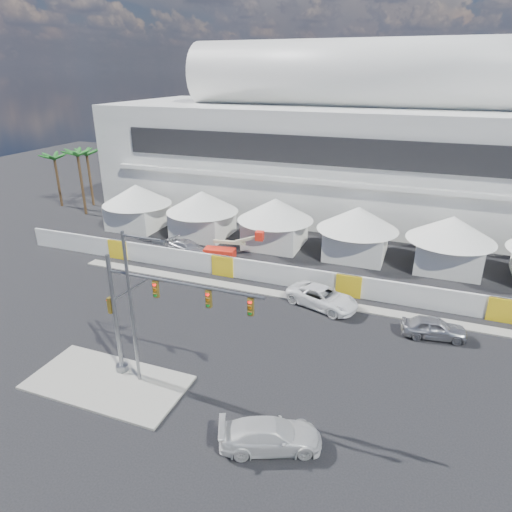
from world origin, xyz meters
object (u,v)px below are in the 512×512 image
at_px(lot_car_c, 188,248).
at_px(boom_lift, 225,250).
at_px(pickup_near, 270,435).
at_px(pickup_curb, 322,297).
at_px(traffic_mast, 142,316).
at_px(sedan_silver, 434,328).
at_px(streetlight_median, 134,300).

distance_m(lot_car_c, boom_lift, 4.15).
xyz_separation_m(lot_car_c, boom_lift, (4.14, 0.34, 0.15)).
bearing_deg(pickup_near, pickup_curb, -19.26).
bearing_deg(pickup_curb, pickup_near, -157.89).
bearing_deg(traffic_mast, sedan_silver, 34.89).
height_order(pickup_curb, lot_car_c, pickup_curb).
height_order(traffic_mast, streetlight_median, streetlight_median).
bearing_deg(traffic_mast, pickup_near, -15.69).
bearing_deg(pickup_near, streetlight_median, 53.86).
relative_size(lot_car_c, boom_lift, 0.77).
distance_m(pickup_near, streetlight_median, 10.85).
xyz_separation_m(sedan_silver, pickup_curb, (-8.78, 1.68, 0.06)).
relative_size(sedan_silver, pickup_near, 0.86).
bearing_deg(lot_car_c, traffic_mast, -140.06).
xyz_separation_m(pickup_curb, streetlight_median, (-8.31, -13.84, 5.02)).
relative_size(sedan_silver, boom_lift, 0.72).
bearing_deg(sedan_silver, pickup_curb, 70.63).
relative_size(sedan_silver, lot_car_c, 0.93).
bearing_deg(streetlight_median, boom_lift, 100.08).
height_order(sedan_silver, streetlight_median, streetlight_median).
xyz_separation_m(pickup_curb, traffic_mast, (-8.13, -13.47, 3.79)).
bearing_deg(boom_lift, pickup_near, -67.82).
relative_size(pickup_curb, streetlight_median, 0.61).
height_order(pickup_curb, traffic_mast, traffic_mast).
distance_m(sedan_silver, pickup_near, 16.32).
bearing_deg(lot_car_c, boom_lift, -67.30).
bearing_deg(boom_lift, traffic_mast, -86.82).
bearing_deg(lot_car_c, pickup_curb, -93.42).
relative_size(lot_car_c, streetlight_median, 0.50).
xyz_separation_m(pickup_near, boom_lift, (-12.98, 22.69, 0.09)).
relative_size(pickup_curb, lot_car_c, 1.23).
bearing_deg(pickup_curb, traffic_mast, 167.34).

